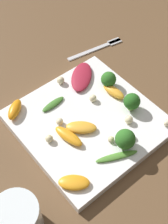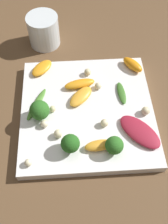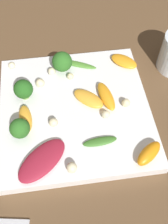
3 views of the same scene
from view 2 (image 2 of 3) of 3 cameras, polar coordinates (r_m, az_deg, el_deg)
The scene contains 22 objects.
ground_plane at distance 0.61m, azimuth 0.68°, elevation -0.46°, with size 2.40×2.40×0.00m, color brown.
plate at distance 0.60m, azimuth 0.69°, elevation 0.12°, with size 0.30×0.30×0.02m.
drinking_glass at distance 0.75m, azimuth -8.79°, elevation 17.12°, with size 0.08×0.08×0.08m.
radicchio_leaf_0 at distance 0.57m, azimuth 12.07°, elevation -4.21°, with size 0.11×0.10×0.01m.
orange_segment_0 at distance 0.67m, azimuth 10.53°, elevation 10.10°, with size 0.06×0.06×0.02m.
orange_segment_1 at distance 0.67m, azimuth -9.17°, elevation 9.44°, with size 0.07×0.07×0.01m.
orange_segment_2 at distance 0.54m, azimuth 3.37°, elevation -7.25°, with size 0.03×0.06×0.02m.
orange_segment_3 at distance 0.60m, azimuth -0.70°, elevation 3.41°, with size 0.07×0.07×0.02m.
orange_segment_4 at distance 0.62m, azimuth -0.96°, elevation 6.14°, with size 0.04×0.08×0.02m.
broccoli_floret_0 at distance 0.53m, azimuth 6.62°, elevation -7.23°, with size 0.04×0.04×0.04m.
broccoli_floret_1 at distance 0.57m, azimuth -9.66°, elevation 0.38°, with size 0.04×0.04×0.05m.
broccoli_floret_2 at distance 0.52m, azimuth -3.00°, elevation -6.92°, with size 0.04×0.04×0.04m.
arugula_sprig_0 at distance 0.62m, azimuth 8.16°, elevation 4.14°, with size 0.06×0.02×0.01m.
arugula_sprig_1 at distance 0.61m, azimuth -10.27°, elevation 1.71°, with size 0.09×0.05×0.01m.
macadamia_nut_0 at distance 0.55m, azimuth -5.61°, elevation -4.72°, with size 0.02×0.02×0.02m.
macadamia_nut_1 at distance 0.65m, azimuth 0.81°, elevation 8.70°, with size 0.02×0.02×0.02m.
macadamia_nut_2 at distance 0.54m, azimuth -12.03°, elevation -10.74°, with size 0.02×0.02×0.02m.
macadamia_nut_3 at distance 0.57m, azimuth 4.48°, elevation -2.36°, with size 0.02×0.02×0.02m.
macadamia_nut_4 at distance 0.59m, azimuth -6.81°, elevation 0.84°, with size 0.01×0.01×0.01m.
macadamia_nut_5 at distance 0.62m, azimuth 3.11°, elevation 5.69°, with size 0.02×0.02×0.02m.
macadamia_nut_6 at distance 0.59m, azimuth 13.28°, elevation 0.26°, with size 0.02×0.02×0.02m.
macadamia_nut_7 at distance 0.57m, azimuth -8.62°, elevation -2.55°, with size 0.02×0.02×0.02m.
Camera 2 is at (-0.32, 0.03, 0.52)m, focal length 42.00 mm.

